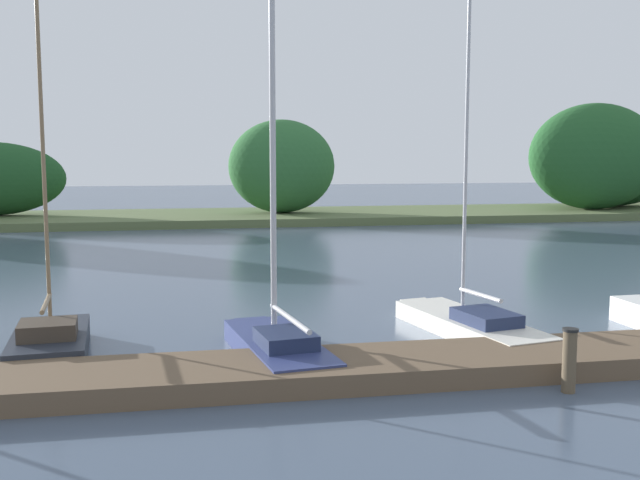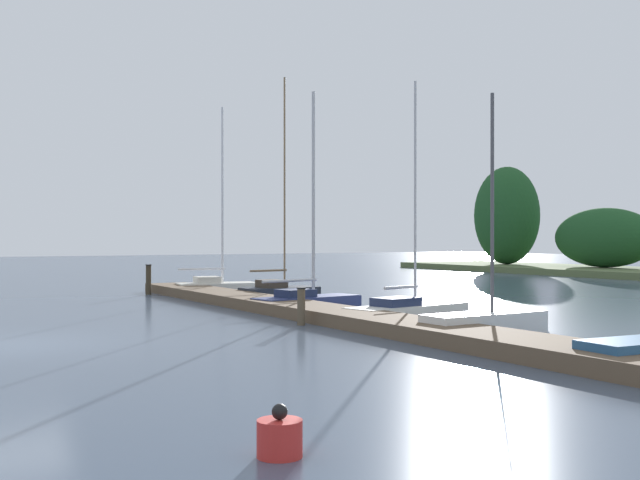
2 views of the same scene
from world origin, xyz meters
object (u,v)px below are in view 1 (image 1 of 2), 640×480
object	(u,v)px
sailboat_1	(50,337)
sailboat_3	(468,321)
sailboat_2	(277,340)
mooring_piling_1	(569,360)

from	to	relation	value
sailboat_1	sailboat_3	bearing A→B (deg)	-94.73
sailboat_1	sailboat_2	bearing A→B (deg)	-109.89
sailboat_2	mooring_piling_1	size ratio (longest dim) A/B	7.12
sailboat_2	sailboat_3	bearing A→B (deg)	-83.03
sailboat_2	mooring_piling_1	xyz separation A→B (m)	(4.14, -2.58, 0.14)
sailboat_1	sailboat_2	distance (m)	4.10
sailboat_1	sailboat_3	xyz separation A→B (m)	(7.95, 0.05, -0.07)
sailboat_2	sailboat_1	bearing A→B (deg)	66.78
mooring_piling_1	sailboat_2	bearing A→B (deg)	148.02
sailboat_1	sailboat_2	xyz separation A→B (m)	(3.97, -1.05, 0.02)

